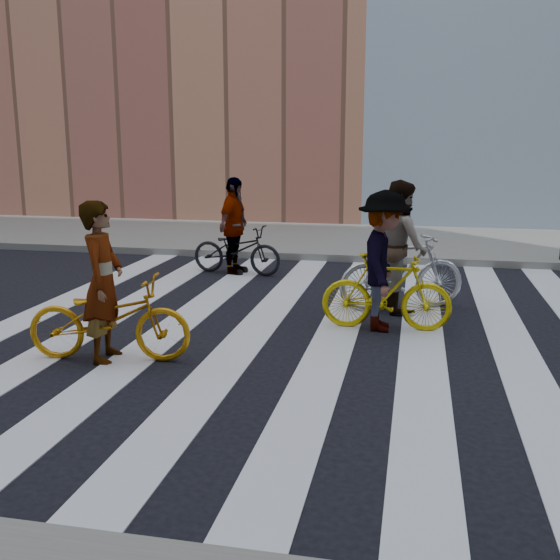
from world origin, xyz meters
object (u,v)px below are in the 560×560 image
(bike_dark_rear, at_px, (237,250))
(rider_mid, at_px, (400,246))
(bike_yellow_left, at_px, (109,318))
(bike_silver_mid, at_px, (402,272))
(rider_rear, at_px, (234,226))
(bike_yellow_right, at_px, (386,292))
(rider_right, at_px, (384,261))
(rider_left, at_px, (103,282))

(bike_dark_rear, xyz_separation_m, rider_mid, (3.07, -2.04, 0.51))
(bike_yellow_left, distance_m, bike_silver_mid, 4.42)
(bike_yellow_left, distance_m, rider_rear, 5.07)
(bike_yellow_right, height_order, bike_dark_rear, bike_yellow_right)
(bike_yellow_right, bearing_deg, bike_dark_rear, 42.09)
(bike_silver_mid, bearing_deg, bike_dark_rear, 34.44)
(rider_right, height_order, rider_rear, rider_right)
(bike_yellow_left, xyz_separation_m, bike_yellow_right, (3.06, 1.89, 0.02))
(bike_yellow_right, relative_size, rider_left, 0.93)
(bike_yellow_left, distance_m, rider_left, 0.43)
(bike_dark_rear, bearing_deg, rider_rear, 97.93)
(rider_left, bearing_deg, bike_yellow_right, -66.61)
(rider_left, relative_size, rider_right, 0.99)
(bike_yellow_right, height_order, rider_left, rider_left)
(bike_yellow_left, height_order, rider_left, rider_left)
(rider_left, xyz_separation_m, rider_mid, (3.24, 3.01, 0.04))
(bike_silver_mid, height_order, rider_left, rider_left)
(bike_silver_mid, xyz_separation_m, bike_yellow_right, (-0.18, -1.12, -0.06))
(bike_dark_rear, bearing_deg, rider_left, -173.96)
(bike_dark_rear, relative_size, rider_right, 0.94)
(bike_yellow_right, distance_m, rider_left, 3.66)
(rider_left, bearing_deg, bike_yellow_left, -97.93)
(bike_silver_mid, bearing_deg, rider_left, 110.12)
(bike_silver_mid, bearing_deg, bike_yellow_left, 110.56)
(bike_yellow_right, bearing_deg, bike_silver_mid, -9.89)
(bike_yellow_right, bearing_deg, bike_yellow_left, 120.85)
(bike_yellow_right, distance_m, rider_mid, 1.21)
(bike_yellow_right, xyz_separation_m, rider_rear, (-2.99, 3.16, 0.39))
(bike_yellow_left, xyz_separation_m, rider_left, (-0.05, 0.00, 0.43))
(bike_silver_mid, bearing_deg, rider_mid, 67.64)
(bike_yellow_right, distance_m, rider_right, 0.42)
(rider_left, bearing_deg, bike_dark_rear, -9.82)
(rider_left, xyz_separation_m, rider_right, (3.06, 1.89, 0.01))
(bike_dark_rear, distance_m, rider_mid, 3.72)
(rider_left, distance_m, rider_right, 3.60)
(bike_dark_rear, bearing_deg, rider_mid, -115.70)
(bike_silver_mid, relative_size, rider_left, 1.04)
(bike_yellow_right, height_order, rider_mid, rider_mid)
(bike_yellow_right, xyz_separation_m, bike_dark_rear, (-2.94, 3.16, -0.06))
(bike_silver_mid, relative_size, bike_yellow_right, 1.12)
(rider_rear, bearing_deg, bike_yellow_left, -172.83)
(bike_silver_mid, bearing_deg, bike_yellow_right, 148.63)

